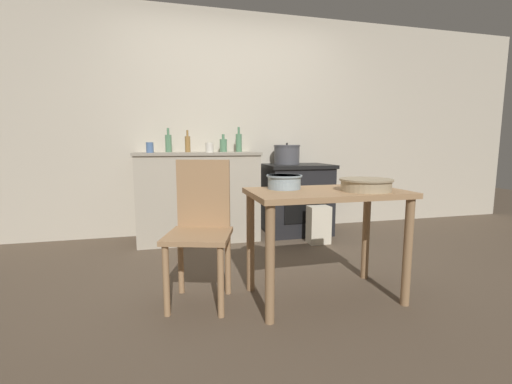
{
  "coord_description": "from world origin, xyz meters",
  "views": [
    {
      "loc": [
        -0.74,
        -2.48,
        1.03
      ],
      "look_at": [
        0.0,
        0.41,
        0.62
      ],
      "focal_mm": 24.0,
      "sensor_mm": 36.0,
      "label": 1
    }
  ],
  "objects": [
    {
      "name": "ground_plane",
      "position": [
        0.0,
        0.0,
        0.0
      ],
      "size": [
        14.0,
        14.0,
        0.0
      ],
      "primitive_type": "plane",
      "color": "brown"
    },
    {
      "name": "wall_back",
      "position": [
        0.0,
        1.58,
        1.27
      ],
      "size": [
        8.0,
        0.07,
        2.55
      ],
      "color": "beige",
      "rests_on": "ground_plane"
    },
    {
      "name": "counter_cabinet",
      "position": [
        -0.44,
        1.26,
        0.48
      ],
      "size": [
        1.3,
        0.6,
        0.96
      ],
      "color": "#B2A893",
      "rests_on": "ground_plane"
    },
    {
      "name": "stove",
      "position": [
        0.71,
        1.26,
        0.41
      ],
      "size": [
        0.76,
        0.62,
        0.81
      ],
      "color": "black",
      "rests_on": "ground_plane"
    },
    {
      "name": "work_table",
      "position": [
        0.26,
        -0.44,
        0.61
      ],
      "size": [
        1.01,
        0.57,
        0.74
      ],
      "color": "#A87F56",
      "rests_on": "ground_plane"
    },
    {
      "name": "chair",
      "position": [
        -0.55,
        -0.26,
        0.5
      ],
      "size": [
        0.5,
        0.5,
        0.93
      ],
      "rotation": [
        0.0,
        0.0,
        -0.3
      ],
      "color": "#A87F56",
      "rests_on": "ground_plane"
    },
    {
      "name": "flour_sack",
      "position": [
        0.78,
        0.77,
        0.2
      ],
      "size": [
        0.23,
        0.16,
        0.4
      ],
      "primitive_type": "cube",
      "color": "beige",
      "rests_on": "ground_plane"
    },
    {
      "name": "stock_pot",
      "position": [
        0.61,
        1.34,
        0.92
      ],
      "size": [
        0.31,
        0.31,
        0.25
      ],
      "color": "#4C4C51",
      "rests_on": "stove"
    },
    {
      "name": "mixing_bowl_large",
      "position": [
        0.49,
        -0.53,
        0.78
      ],
      "size": [
        0.34,
        0.34,
        0.08
      ],
      "color": "tan",
      "rests_on": "work_table"
    },
    {
      "name": "mixing_bowl_small",
      "position": [
        0.01,
        -0.3,
        0.79
      ],
      "size": [
        0.24,
        0.24,
        0.09
      ],
      "color": "#93A8B2",
      "rests_on": "work_table"
    },
    {
      "name": "bottle_far_left",
      "position": [
        -0.73,
        1.4,
        1.06
      ],
      "size": [
        0.07,
        0.07,
        0.26
      ],
      "color": "#517F5B",
      "rests_on": "counter_cabinet"
    },
    {
      "name": "bottle_left",
      "position": [
        -0.13,
        1.38,
        1.03
      ],
      "size": [
        0.08,
        0.08,
        0.2
      ],
      "color": "#517F5B",
      "rests_on": "counter_cabinet"
    },
    {
      "name": "bottle_mid_left",
      "position": [
        -0.53,
        1.32,
        1.05
      ],
      "size": [
        0.06,
        0.06,
        0.24
      ],
      "color": "olive",
      "rests_on": "counter_cabinet"
    },
    {
      "name": "bottle_center_left",
      "position": [
        0.05,
        1.38,
        1.06
      ],
      "size": [
        0.07,
        0.07,
        0.28
      ],
      "color": "#517F5B",
      "rests_on": "counter_cabinet"
    },
    {
      "name": "cup_center",
      "position": [
        -0.33,
        1.05,
        1.01
      ],
      "size": [
        0.08,
        0.08,
        0.1
      ],
      "primitive_type": "cylinder",
      "color": "silver",
      "rests_on": "counter_cabinet"
    },
    {
      "name": "cup_center_right",
      "position": [
        -0.91,
        1.11,
        1.01
      ],
      "size": [
        0.07,
        0.07,
        0.1
      ],
      "primitive_type": "cylinder",
      "color": "#4C6B99",
      "rests_on": "counter_cabinet"
    }
  ]
}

